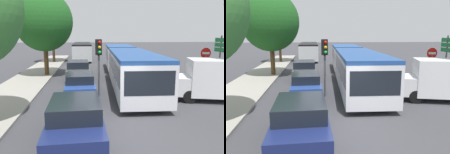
# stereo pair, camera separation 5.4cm
# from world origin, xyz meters

# --- Properties ---
(ground_plane) EXTENTS (200.00, 200.00, 0.00)m
(ground_plane) POSITION_xyz_m (0.00, 0.00, 0.00)
(ground_plane) COLOR #3D3D42
(kerb_strip_left) EXTENTS (3.20, 35.73, 0.14)m
(kerb_strip_left) POSITION_xyz_m (-5.89, 12.87, 0.07)
(kerb_strip_left) COLOR #9E998E
(kerb_strip_left) RESTS_ON ground
(articulated_bus) EXTENTS (3.43, 17.28, 2.55)m
(articulated_bus) POSITION_xyz_m (1.88, 9.90, 1.47)
(articulated_bus) COLOR silver
(articulated_bus) RESTS_ON ground
(city_bus_rear) EXTENTS (2.59, 11.22, 2.41)m
(city_bus_rear) POSITION_xyz_m (-1.89, 25.73, 1.39)
(city_bus_rear) COLOR silver
(city_bus_rear) RESTS_ON ground
(queued_car_navy) EXTENTS (1.92, 4.32, 1.49)m
(queued_car_navy) POSITION_xyz_m (-1.68, -0.37, 0.75)
(queued_car_navy) COLOR navy
(queued_car_navy) RESTS_ON ground
(queued_car_blue) EXTENTS (1.78, 4.01, 1.38)m
(queued_car_blue) POSITION_xyz_m (-1.68, 5.32, 0.70)
(queued_car_blue) COLOR #284799
(queued_car_blue) RESTS_ON ground
(queued_car_graphite) EXTENTS (1.95, 4.40, 1.52)m
(queued_car_graphite) POSITION_xyz_m (-1.99, 10.62, 0.77)
(queued_car_graphite) COLOR #47474C
(queued_car_graphite) RESTS_ON ground
(white_van) EXTENTS (5.33, 3.17, 2.31)m
(white_van) POSITION_xyz_m (6.24, 3.52, 1.24)
(white_van) COLOR white
(white_van) RESTS_ON ground
(traffic_light) EXTENTS (0.38, 0.40, 3.40)m
(traffic_light) POSITION_xyz_m (-0.56, 4.96, 2.50)
(traffic_light) COLOR #56595E
(traffic_light) RESTS_ON ground
(no_entry_sign) EXTENTS (0.70, 0.08, 2.82)m
(no_entry_sign) POSITION_xyz_m (6.49, 5.86, 1.88)
(no_entry_sign) COLOR #56595E
(no_entry_sign) RESTS_ON ground
(direction_sign_post) EXTENTS (0.10, 1.40, 3.60)m
(direction_sign_post) POSITION_xyz_m (7.92, 6.52, 2.57)
(direction_sign_post) COLOR #56595E
(direction_sign_post) RESTS_ON ground
(tree_left_mid) EXTENTS (4.91, 4.91, 7.34)m
(tree_left_mid) POSITION_xyz_m (-4.88, 12.32, 4.64)
(tree_left_mid) COLOR #51381E
(tree_left_mid) RESTS_ON ground
(tree_left_far) EXTENTS (4.78, 4.78, 7.99)m
(tree_left_far) POSITION_xyz_m (-5.58, 21.96, 5.31)
(tree_left_far) COLOR #51381E
(tree_left_far) RESTS_ON ground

